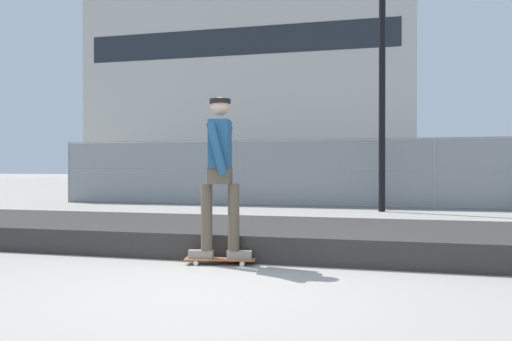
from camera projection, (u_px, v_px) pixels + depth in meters
The scene contains 9 objects.
ground_plane at pixel (203, 290), 4.73m from camera, with size 120.00×120.00×0.00m, color #9E998E.
gravel_berm at pixel (268, 236), 7.22m from camera, with size 12.89×2.46×0.31m, color #33302D.
skateboard at pixel (220, 259), 5.97m from camera, with size 0.82×0.33×0.07m.
skater at pixel (220, 166), 5.96m from camera, with size 0.73×0.61×1.82m.
chain_fence at pixel (330, 173), 14.19m from camera, with size 16.06×0.06×1.85m.
street_lamp at pixel (382, 38), 12.88m from camera, with size 0.44×0.44×6.81m.
parked_car_near at pixel (165, 174), 18.42m from camera, with size 4.43×2.00×1.66m.
parked_car_mid at pixel (336, 175), 16.74m from camera, with size 4.44×2.03×1.66m.
library_building at pixel (252, 78), 52.96m from camera, with size 31.39×10.84×19.98m.
Camera 1 is at (1.65, -4.45, 1.12)m, focal length 37.06 mm.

